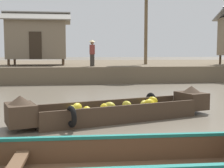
{
  "coord_description": "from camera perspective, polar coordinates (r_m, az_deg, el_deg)",
  "views": [
    {
      "loc": [
        -0.22,
        -4.36,
        1.82
      ],
      "look_at": [
        1.32,
        6.24,
        0.76
      ],
      "focal_mm": 49.59,
      "sensor_mm": 36.0,
      "label": 1
    }
  ],
  "objects": [
    {
      "name": "ground_plane",
      "position": [
        14.47,
        -7.33,
        -1.63
      ],
      "size": [
        300.0,
        300.0,
        0.0
      ],
      "primitive_type": "plane",
      "color": "#665B4C"
    },
    {
      "name": "riverbank_strip",
      "position": [
        28.22,
        -7.82,
        2.92
      ],
      "size": [
        160.0,
        20.0,
        1.02
      ],
      "primitive_type": "cube",
      "color": "brown",
      "rests_on": "ground"
    },
    {
      "name": "banana_boat",
      "position": [
        8.52,
        0.95,
        -4.74
      ],
      "size": [
        5.81,
        2.64,
        0.82
      ],
      "color": "#3D2D21",
      "rests_on": "ground"
    },
    {
      "name": "viewer_boat",
      "position": [
        4.32,
        -4.06,
        -15.16
      ],
      "size": [
        5.83,
        1.69,
        0.9
      ],
      "color": "brown",
      "rests_on": "ground"
    },
    {
      "name": "stilt_house_left",
      "position": [
        22.39,
        -13.61,
        8.13
      ],
      "size": [
        4.63,
        3.3,
        3.68
      ],
      "color": "#4C3826",
      "rests_on": "riverbank_strip"
    },
    {
      "name": "vendor_person",
      "position": [
        19.56,
        -3.67,
        6.0
      ],
      "size": [
        0.44,
        0.44,
        1.66
      ],
      "color": "#332D28",
      "rests_on": "riverbank_strip"
    }
  ]
}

